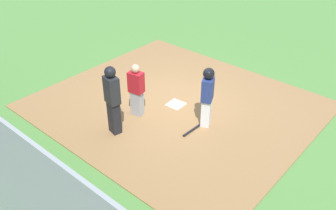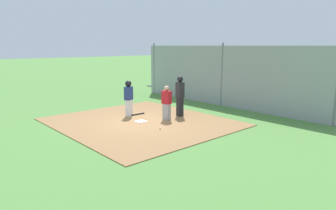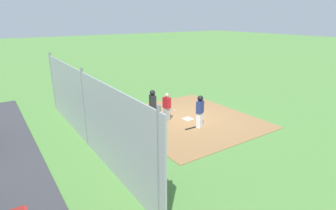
{
  "view_description": "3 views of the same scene",
  "coord_description": "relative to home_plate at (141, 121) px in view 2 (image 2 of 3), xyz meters",
  "views": [
    {
      "loc": [
        5.61,
        -6.79,
        5.61
      ],
      "look_at": [
        0.59,
        -1.02,
        0.75
      ],
      "focal_mm": 39.37,
      "sensor_mm": 36.0,
      "label": 1
    },
    {
      "loc": [
        -9.99,
        7.39,
        3.21
      ],
      "look_at": [
        -0.46,
        -1.14,
        0.67
      ],
      "focal_mm": 32.1,
      "sensor_mm": 36.0,
      "label": 2
    },
    {
      "loc": [
        10.69,
        -8.55,
        5.27
      ],
      "look_at": [
        -0.35,
        -1.06,
        0.92
      ],
      "focal_mm": 29.12,
      "sensor_mm": 36.0,
      "label": 3
    }
  ],
  "objects": [
    {
      "name": "baseball_bat",
      "position": [
        1.12,
        -0.65,
        0.02
      ],
      "size": [
        0.09,
        0.77,
        0.06
      ],
      "primitive_type": "cylinder",
      "rotation": [
        0.0,
        1.57,
        4.68
      ],
      "color": "black",
      "rests_on": "dirt_infield"
    },
    {
      "name": "parked_car_green",
      "position": [
        -2.41,
        -10.2,
        0.57
      ],
      "size": [
        4.26,
        2.0,
        1.28
      ],
      "rotation": [
        0.0,
        0.0,
        3.11
      ],
      "color": "#235B38",
      "rests_on": "parking_lot"
    },
    {
      "name": "parked_car_red",
      "position": [
        5.99,
        -9.22,
        0.57
      ],
      "size": [
        4.27,
        2.02,
        1.28
      ],
      "rotation": [
        0.0,
        0.0,
        -0.04
      ],
      "color": "maroon",
      "rests_on": "parking_lot"
    },
    {
      "name": "backstop_fence",
      "position": [
        0.0,
        -5.42,
        1.56
      ],
      "size": [
        12.0,
        0.1,
        3.35
      ],
      "color": "#93999E",
      "rests_on": "ground_plane"
    },
    {
      "name": "umpire",
      "position": [
        -0.34,
        -1.98,
        0.96
      ],
      "size": [
        0.43,
        0.34,
        1.83
      ],
      "rotation": [
        0.0,
        0.0,
        1.35
      ],
      "color": "black",
      "rests_on": "dirt_infield"
    },
    {
      "name": "parking_lot",
      "position": [
        0.0,
        -9.89,
        -0.02
      ],
      "size": [
        18.0,
        5.2,
        0.04
      ],
      "primitive_type": "cube",
      "color": "#38383D",
      "rests_on": "ground_plane"
    },
    {
      "name": "catcher",
      "position": [
        -0.47,
        -1.05,
        0.75
      ],
      "size": [
        0.42,
        0.33,
        1.49
      ],
      "rotation": [
        0.0,
        0.0,
        1.76
      ],
      "color": "#9E9EA3",
      "rests_on": "dirt_infield"
    },
    {
      "name": "baseball",
      "position": [
        -1.45,
        0.15,
        0.03
      ],
      "size": [
        0.07,
        0.07,
        0.07
      ],
      "primitive_type": "sphere",
      "color": "white",
      "rests_on": "dirt_infield"
    },
    {
      "name": "home_plate",
      "position": [
        0.0,
        0.0,
        0.0
      ],
      "size": [
        0.47,
        0.47,
        0.02
      ],
      "primitive_type": "cube",
      "rotation": [
        0.0,
        0.0,
        0.06
      ],
      "color": "white",
      "rests_on": "dirt_infield"
    },
    {
      "name": "runner",
      "position": [
        1.2,
        -0.23,
        0.92
      ],
      "size": [
        0.39,
        0.45,
        1.63
      ],
      "rotation": [
        0.0,
        0.0,
        3.57
      ],
      "color": "silver",
      "rests_on": "dirt_infield"
    },
    {
      "name": "dirt_infield",
      "position": [
        0.0,
        0.0,
        -0.03
      ],
      "size": [
        7.2,
        6.4,
        0.03
      ],
      "primitive_type": "cube",
      "color": "olive",
      "rests_on": "ground_plane"
    },
    {
      "name": "ground_plane",
      "position": [
        0.0,
        0.0,
        -0.04
      ],
      "size": [
        140.0,
        140.0,
        0.0
      ],
      "primitive_type": "plane",
      "color": "#51843D"
    },
    {
      "name": "parked_car_silver",
      "position": [
        3.15,
        -10.45,
        0.57
      ],
      "size": [
        4.22,
        1.92,
        1.28
      ],
      "rotation": [
        0.0,
        0.0,
        3.15
      ],
      "color": "#B2B2B7",
      "rests_on": "parking_lot"
    }
  ]
}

